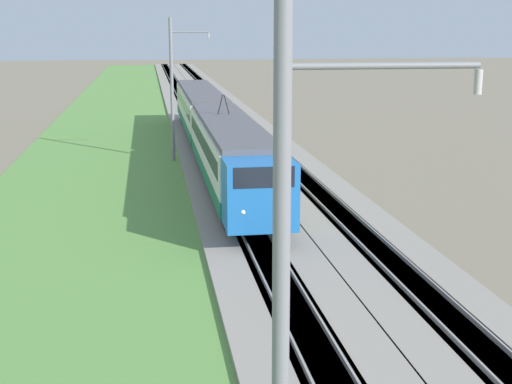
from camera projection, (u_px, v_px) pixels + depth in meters
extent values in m
cube|color=gray|center=(206.00, 144.00, 52.69)|extent=(240.00, 4.40, 0.30)
cube|color=gray|center=(264.00, 143.00, 53.33)|extent=(240.00, 4.40, 0.30)
cube|color=#4C4238|center=(206.00, 144.00, 52.69)|extent=(240.00, 1.57, 0.30)
cube|color=gray|center=(198.00, 142.00, 52.56)|extent=(240.00, 0.07, 0.15)
cube|color=gray|center=(213.00, 141.00, 52.72)|extent=(240.00, 0.07, 0.15)
cube|color=#4C4238|center=(264.00, 143.00, 53.33)|extent=(240.00, 1.57, 0.30)
cube|color=gray|center=(257.00, 140.00, 53.20)|extent=(240.00, 0.07, 0.15)
cube|color=gray|center=(271.00, 140.00, 53.36)|extent=(240.00, 0.07, 0.15)
cube|color=#5B8E42|center=(115.00, 148.00, 51.75)|extent=(240.00, 12.46, 0.12)
cube|color=blue|center=(260.00, 194.00, 27.41)|extent=(2.18, 2.74, 2.62)
cube|color=black|center=(261.00, 173.00, 26.90)|extent=(1.57, 2.28, 0.79)
sphere|color=#F2EAC6|center=(243.00, 212.00, 26.39)|extent=(0.20, 0.20, 0.20)
sphere|color=#F2EAC6|center=(285.00, 211.00, 26.62)|extent=(0.20, 0.20, 0.20)
cube|color=#196B47|center=(230.00, 168.00, 37.47)|extent=(18.25, 2.85, 0.73)
cube|color=silver|center=(229.00, 143.00, 37.17)|extent=(18.25, 2.85, 1.88)
cube|color=black|center=(229.00, 140.00, 37.14)|extent=(16.79, 2.87, 0.79)
cube|color=#515156|center=(229.00, 123.00, 36.93)|extent=(18.25, 2.63, 0.25)
cube|color=black|center=(230.00, 180.00, 37.61)|extent=(17.34, 2.43, 0.55)
cylinder|color=black|center=(237.00, 212.00, 30.44)|extent=(0.86, 0.12, 0.86)
cylinder|color=black|center=(261.00, 211.00, 30.60)|extent=(0.86, 0.12, 0.86)
cube|color=#196B47|center=(201.00, 121.00, 56.68)|extent=(20.43, 2.85, 0.73)
cube|color=silver|center=(201.00, 104.00, 56.39)|extent=(20.43, 2.85, 1.88)
cube|color=black|center=(201.00, 102.00, 56.35)|extent=(18.80, 2.87, 0.79)
cube|color=#515156|center=(200.00, 91.00, 56.15)|extent=(20.43, 2.63, 0.25)
cube|color=black|center=(201.00, 129.00, 56.82)|extent=(19.41, 2.43, 0.55)
cylinder|color=black|center=(220.00, 104.00, 39.39)|extent=(0.06, 0.33, 1.08)
cylinder|color=black|center=(227.00, 104.00, 39.44)|extent=(0.06, 0.33, 1.08)
cube|color=black|center=(249.00, 231.00, 30.71)|extent=(0.10, 0.10, 0.00)
cylinder|color=slate|center=(281.00, 355.00, 9.00)|extent=(0.22, 0.22, 9.00)
cylinder|color=slate|center=(383.00, 66.00, 8.37)|extent=(0.08, 2.40, 0.08)
cylinder|color=#B2ADA8|center=(478.00, 82.00, 8.59)|extent=(0.10, 0.10, 0.30)
cylinder|color=slate|center=(172.00, 91.00, 45.48)|extent=(0.22, 0.22, 9.20)
cylinder|color=slate|center=(190.00, 32.00, 44.83)|extent=(0.08, 2.40, 0.08)
cylinder|color=#B2ADA8|center=(209.00, 35.00, 45.05)|extent=(0.10, 0.10, 0.30)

